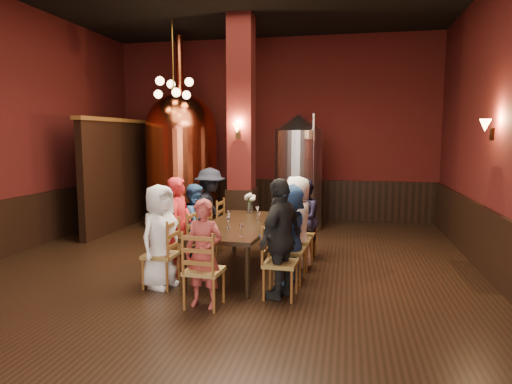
% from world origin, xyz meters
% --- Properties ---
extents(room, '(10.00, 10.02, 4.50)m').
position_xyz_m(room, '(0.00, 0.00, 2.25)').
color(room, black).
rests_on(room, ground).
extents(wainscot_right, '(0.08, 9.90, 1.00)m').
position_xyz_m(wainscot_right, '(3.96, 0.00, 0.50)').
color(wainscot_right, black).
rests_on(wainscot_right, ground).
extents(wainscot_back, '(7.90, 0.08, 1.00)m').
position_xyz_m(wainscot_back, '(0.00, 4.96, 0.50)').
color(wainscot_back, black).
rests_on(wainscot_back, ground).
extents(column, '(0.58, 0.58, 4.50)m').
position_xyz_m(column, '(-0.30, 2.80, 2.25)').
color(column, '#460F0F').
rests_on(column, ground).
extents(partition, '(0.22, 3.50, 2.40)m').
position_xyz_m(partition, '(-3.20, 3.20, 1.20)').
color(partition, black).
rests_on(partition, ground).
extents(pendant_cluster, '(0.90, 0.90, 1.70)m').
position_xyz_m(pendant_cluster, '(-1.80, 2.90, 3.10)').
color(pendant_cluster, '#A57226').
rests_on(pendant_cluster, room).
extents(sconce_wall, '(0.20, 0.20, 0.36)m').
position_xyz_m(sconce_wall, '(3.90, 0.80, 2.20)').
color(sconce_wall, black).
rests_on(sconce_wall, room).
extents(sconce_column, '(0.20, 0.20, 0.36)m').
position_xyz_m(sconce_column, '(-0.30, 2.50, 2.20)').
color(sconce_column, black).
rests_on(sconce_column, column).
extents(dining_table, '(1.12, 2.45, 0.75)m').
position_xyz_m(dining_table, '(0.24, 0.34, 0.69)').
color(dining_table, black).
rests_on(dining_table, ground).
extents(chair_0, '(0.48, 0.48, 0.92)m').
position_xyz_m(chair_0, '(-0.66, -0.61, 0.46)').
color(chair_0, brown).
rests_on(chair_0, ground).
extents(person_0, '(0.66, 0.81, 1.44)m').
position_xyz_m(person_0, '(-0.66, -0.61, 0.72)').
color(person_0, white).
rests_on(person_0, ground).
extents(chair_1, '(0.48, 0.48, 0.92)m').
position_xyz_m(chair_1, '(-0.63, 0.06, 0.46)').
color(chair_1, brown).
rests_on(chair_1, ground).
extents(person_1, '(0.37, 0.55, 1.48)m').
position_xyz_m(person_1, '(-0.63, 0.06, 0.74)').
color(person_1, red).
rests_on(person_1, ground).
extents(chair_2, '(0.48, 0.48, 0.92)m').
position_xyz_m(chair_2, '(-0.59, 0.72, 0.46)').
color(chair_2, brown).
rests_on(chair_2, ground).
extents(person_2, '(0.40, 0.67, 1.31)m').
position_xyz_m(person_2, '(-0.59, 0.72, 0.65)').
color(person_2, '#29518B').
rests_on(person_2, ground).
extents(chair_3, '(0.48, 0.48, 0.92)m').
position_xyz_m(chair_3, '(-0.56, 1.39, 0.46)').
color(chair_3, brown).
rests_on(chair_3, ground).
extents(person_3, '(0.61, 1.01, 1.53)m').
position_xyz_m(person_3, '(-0.56, 1.39, 0.76)').
color(person_3, black).
rests_on(person_3, ground).
extents(chair_4, '(0.48, 0.48, 0.92)m').
position_xyz_m(chair_4, '(1.03, -0.70, 0.46)').
color(chair_4, brown).
rests_on(chair_4, ground).
extents(person_4, '(0.70, 1.00, 1.57)m').
position_xyz_m(person_4, '(1.03, -0.70, 0.78)').
color(person_4, black).
rests_on(person_4, ground).
extents(chair_5, '(0.48, 0.48, 0.92)m').
position_xyz_m(chair_5, '(1.07, -0.03, 0.46)').
color(chair_5, brown).
rests_on(chair_5, ground).
extents(person_5, '(0.71, 1.38, 1.43)m').
position_xyz_m(person_5, '(1.07, -0.03, 0.71)').
color(person_5, '#3A66AE').
rests_on(person_5, ground).
extents(chair_6, '(0.48, 0.48, 0.92)m').
position_xyz_m(chair_6, '(1.10, 0.63, 0.46)').
color(chair_6, brown).
rests_on(chair_6, ground).
extents(person_6, '(0.57, 0.78, 1.48)m').
position_xyz_m(person_6, '(1.10, 0.63, 0.74)').
color(person_6, white).
rests_on(person_6, ground).
extents(chair_7, '(0.48, 0.48, 0.92)m').
position_xyz_m(chair_7, '(1.14, 1.30, 0.46)').
color(chair_7, brown).
rests_on(chair_7, ground).
extents(person_7, '(0.35, 0.68, 1.37)m').
position_xyz_m(person_7, '(1.14, 1.30, 0.69)').
color(person_7, black).
rests_on(person_7, ground).
extents(chair_8, '(0.48, 0.48, 0.92)m').
position_xyz_m(chair_8, '(0.16, -1.20, 0.46)').
color(chair_8, brown).
rests_on(chair_8, ground).
extents(person_8, '(0.52, 0.38, 1.34)m').
position_xyz_m(person_8, '(0.16, -1.20, 0.67)').
color(person_8, '#A23936').
rests_on(person_8, ground).
extents(copper_kettle, '(1.90, 1.90, 4.38)m').
position_xyz_m(copper_kettle, '(-1.99, 3.81, 1.60)').
color(copper_kettle, black).
rests_on(copper_kettle, ground).
extents(steel_vessel, '(1.35, 1.35, 2.57)m').
position_xyz_m(steel_vessel, '(0.78, 3.76, 1.28)').
color(steel_vessel, '#B2B2B7').
rests_on(steel_vessel, ground).
extents(rose_vase, '(0.21, 0.21, 0.35)m').
position_xyz_m(rose_vase, '(0.19, 1.35, 0.98)').
color(rose_vase, white).
rests_on(rose_vase, dining_table).
extents(wine_glass_0, '(0.07, 0.07, 0.17)m').
position_xyz_m(wine_glass_0, '(0.18, -0.11, 0.83)').
color(wine_glass_0, white).
rests_on(wine_glass_0, dining_table).
extents(wine_glass_1, '(0.07, 0.07, 0.17)m').
position_xyz_m(wine_glass_1, '(0.39, 1.01, 0.83)').
color(wine_glass_1, white).
rests_on(wine_glass_1, dining_table).
extents(wine_glass_2, '(0.07, 0.07, 0.17)m').
position_xyz_m(wine_glass_2, '(0.48, -0.56, 0.83)').
color(wine_glass_2, white).
rests_on(wine_glass_2, dining_table).
extents(wine_glass_3, '(0.07, 0.07, 0.17)m').
position_xyz_m(wine_glass_3, '(0.03, 0.51, 0.83)').
color(wine_glass_3, white).
rests_on(wine_glass_3, dining_table).
extents(wine_glass_4, '(0.07, 0.07, 0.17)m').
position_xyz_m(wine_glass_4, '(0.15, -0.02, 0.83)').
color(wine_glass_4, white).
rests_on(wine_glass_4, dining_table).
extents(wine_glass_5, '(0.07, 0.07, 0.17)m').
position_xyz_m(wine_glass_5, '(0.51, 0.49, 0.83)').
color(wine_glass_5, white).
rests_on(wine_glass_5, dining_table).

